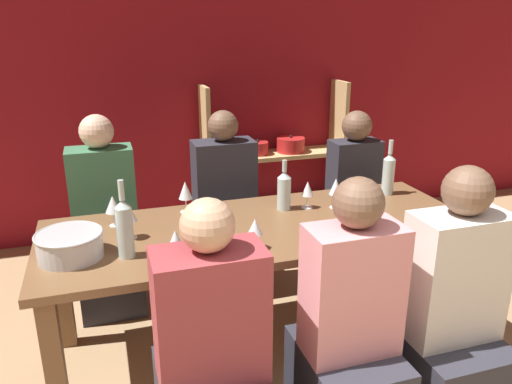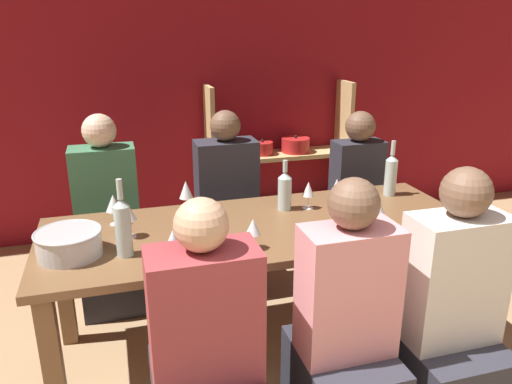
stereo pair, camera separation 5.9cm
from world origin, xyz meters
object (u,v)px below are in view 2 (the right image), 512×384
(shelf_unit, at_px, (279,175))
(wine_glass_red_c, at_px, (186,191))
(person_far_b, at_px, (110,237))
(wine_bottle_dark, at_px, (391,174))
(wine_glass_empty_b, at_px, (378,208))
(person_near_a, at_px, (446,332))
(person_near_b, at_px, (207,381))
(dining_table, at_px, (261,241))
(wine_glass_white_a, at_px, (253,228))
(person_far_c, at_px, (355,212))
(person_near_c, at_px, (343,355))
(wine_glass_red_a, at_px, (173,239))
(wine_bottle_amber, at_px, (285,190))
(wine_glass_empty_c, at_px, (308,190))
(mixing_bowl, at_px, (69,242))
(wine_glass_red_b, at_px, (113,204))
(wine_bottle_green, at_px, (123,226))
(wine_glass_white_b, at_px, (337,188))
(wine_glass_empty_a, at_px, (128,212))
(person_far_a, at_px, (227,225))

(shelf_unit, relative_size, wine_glass_red_c, 7.04)
(shelf_unit, distance_m, person_far_b, 1.72)
(wine_bottle_dark, bearing_deg, wine_glass_empty_b, -126.97)
(person_near_a, height_order, person_near_b, person_near_a)
(dining_table, height_order, wine_glass_white_a, wine_glass_white_a)
(dining_table, height_order, person_far_c, person_far_c)
(person_near_c, relative_size, person_far_c, 1.03)
(dining_table, height_order, wine_glass_red_a, wine_glass_red_a)
(dining_table, height_order, wine_glass_red_c, wine_glass_red_c)
(wine_glass_empty_b, bearing_deg, wine_bottle_amber, 131.30)
(wine_glass_empty_c, xyz_separation_m, person_far_c, (0.60, 0.56, -0.41))
(mixing_bowl, bearing_deg, wine_glass_red_b, 57.17)
(dining_table, xyz_separation_m, wine_glass_red_b, (-0.73, 0.22, 0.21))
(wine_bottle_green, bearing_deg, wine_glass_red_a, -25.06)
(dining_table, xyz_separation_m, wine_bottle_dark, (0.89, 0.24, 0.22))
(wine_glass_white_b, bearing_deg, wine_glass_red_b, 174.98)
(wine_glass_red_a, bearing_deg, wine_glass_red_c, 75.65)
(wine_glass_empty_a, xyz_separation_m, person_near_a, (1.30, -0.76, -0.43))
(dining_table, bearing_deg, person_far_a, 91.58)
(wine_glass_empty_a, relative_size, wine_glass_white_b, 1.01)
(shelf_unit, bearing_deg, wine_glass_red_b, -134.27)
(wine_bottle_green, height_order, wine_glass_white_b, wine_bottle_green)
(wine_glass_empty_a, distance_m, person_far_a, 1.03)
(person_near_c, bearing_deg, dining_table, 99.44)
(wine_bottle_dark, bearing_deg, person_far_c, 86.03)
(wine_bottle_green, distance_m, wine_glass_empty_a, 0.21)
(dining_table, height_order, person_near_b, person_near_b)
(wine_bottle_amber, xyz_separation_m, wine_glass_red_c, (-0.53, 0.12, 0.01))
(dining_table, relative_size, wine_glass_white_a, 15.05)
(wine_glass_empty_b, relative_size, person_far_b, 0.13)
(wine_bottle_amber, bearing_deg, wine_glass_red_c, 167.35)
(wine_bottle_dark, height_order, person_far_c, person_far_c)
(wine_bottle_dark, relative_size, wine_glass_white_a, 2.28)
(wine_glass_empty_b, bearing_deg, person_far_a, 121.28)
(person_near_b, bearing_deg, wine_glass_empty_a, 106.62)
(wine_glass_red_a, bearing_deg, dining_table, 28.10)
(wine_glass_white_a, relative_size, person_far_c, 0.13)
(wine_bottle_dark, bearing_deg, wine_glass_empty_c, -172.32)
(mixing_bowl, distance_m, wine_glass_empty_c, 1.29)
(wine_glass_empty_c, relative_size, person_near_c, 0.13)
(wine_glass_empty_b, relative_size, wine_glass_empty_c, 1.01)
(wine_glass_red_b, bearing_deg, person_far_b, 95.34)
(wine_glass_white_a, bearing_deg, wine_glass_red_b, 141.69)
(shelf_unit, relative_size, person_near_a, 1.05)
(wine_glass_white_b, bearing_deg, wine_bottle_dark, 16.59)
(wine_glass_white_b, xyz_separation_m, wine_glass_red_c, (-0.82, 0.19, -0.00))
(wine_glass_white_a, distance_m, person_far_a, 1.06)
(wine_glass_red_a, bearing_deg, person_near_c, -38.75)
(person_near_a, relative_size, person_near_c, 0.99)
(wine_glass_empty_b, distance_m, person_near_b, 1.19)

